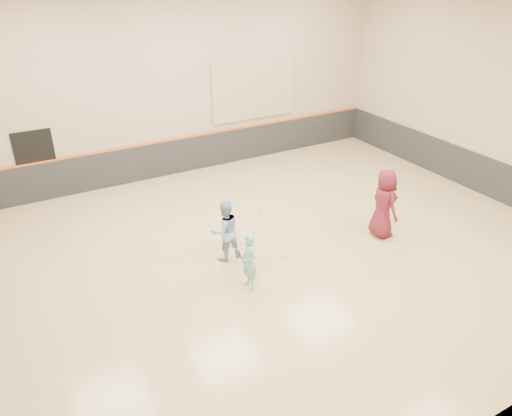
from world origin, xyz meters
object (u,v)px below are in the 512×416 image
spare_racket (201,209)px  young_man (384,204)px  instructor (225,230)px  girl (249,261)px

spare_racket → young_man: bearing=-45.5°
instructor → spare_racket: size_ratio=2.32×
girl → spare_racket: bearing=173.6°
girl → instructor: size_ratio=0.87×
girl → instructor: (0.07, 1.33, 0.10)m
instructor → girl: bearing=83.3°
girl → young_man: (4.18, 0.34, 0.24)m
instructor → spare_racket: (0.51, 2.66, -0.73)m
girl → instructor: bearing=178.9°
instructor → young_man: young_man is taller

